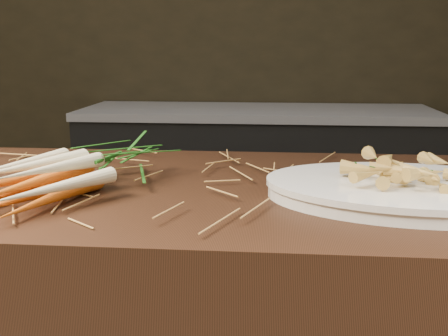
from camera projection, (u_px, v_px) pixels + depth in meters
The scene contains 5 objects.
back_counter at pixel (256, 186), 3.01m from camera, with size 1.82×0.62×0.84m.
straw_bedding at pixel (71, 177), 1.10m from camera, with size 1.40×0.60×0.02m, color #A3773C, non-canonical shape.
root_veg_bunch at pixel (84, 165), 1.05m from camera, with size 0.30×0.50×0.09m.
serving_platter at pixel (410, 193), 0.97m from camera, with size 0.49×0.33×0.03m, color white, non-canonical shape.
roasted_veg_heap at pixel (411, 170), 0.96m from camera, with size 0.24×0.17×0.05m, color #B88E3E, non-canonical shape.
Camera 1 is at (0.40, -0.74, 1.16)m, focal length 45.00 mm.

